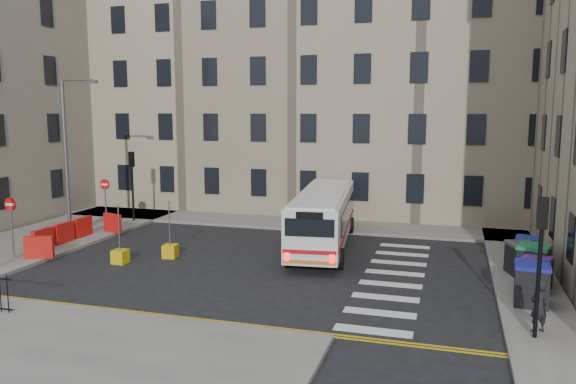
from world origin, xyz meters
The scene contains 20 objects.
ground centered at (0.00, 0.00, 0.00)m, with size 120.00×120.00×0.00m, color black.
pavement_north centered at (-6.00, 8.60, 0.07)m, with size 36.00×3.20×0.15m, color slate.
pavement_east centered at (9.00, 4.00, 0.07)m, with size 2.40×26.00×0.15m, color slate.
pavement_west centered at (-14.00, 1.00, 0.07)m, with size 6.00×22.00×0.15m, color slate.
terrace_north centered at (-7.00, 15.50, 8.62)m, with size 38.30×10.80×17.20m.
traffic_light_east centered at (8.60, -5.50, 2.87)m, with size 0.28×0.22×4.10m.
traffic_light_nw centered at (-12.00, 6.50, 2.87)m, with size 0.28×0.22×4.10m.
streetlamp centered at (-13.00, 2.00, 4.34)m, with size 0.50×0.22×8.14m.
no_entry_north centered at (-12.50, 4.50, 2.08)m, with size 0.60×0.08×3.00m.
no_entry_south centered at (-12.50, -2.50, 2.08)m, with size 0.60×0.08×3.00m.
roadworks_barriers centered at (-11.84, 0.50, 0.65)m, with size 1.66×6.26×1.00m.
bus centered at (0.20, 3.75, 1.57)m, with size 3.44×10.23×2.72m.
wheelie_bin_a centered at (8.83, -2.51, 0.87)m, with size 1.22×1.37×1.42m.
wheelie_bin_b centered at (9.18, -0.80, 0.76)m, with size 1.32×1.39×1.21m.
wheelie_bin_c centered at (9.23, 0.34, 0.86)m, with size 1.43×1.55×1.41m.
wheelie_bin_d centered at (8.89, 1.20, 0.80)m, with size 1.30×1.40×1.28m.
wheelie_bin_e centered at (9.28, 2.62, 0.76)m, with size 1.14×1.26×1.22m.
pedestrian centered at (8.73, -5.03, 0.93)m, with size 0.57×0.38×1.57m, color black.
bollard_yellow centered at (-6.06, -0.04, 0.30)m, with size 0.60×0.60×0.60m, color #D79D0B.
bollard_chevron centered at (-7.70, -1.53, 0.30)m, with size 0.60×0.60×0.60m, color #C3AB0B.
Camera 1 is at (6.15, -22.34, 6.66)m, focal length 35.00 mm.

